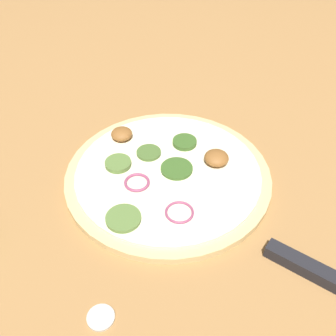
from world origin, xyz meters
TOP-DOWN VIEW (x-y plane):
  - ground_plane at (0.00, 0.00)m, footprint 3.00×3.00m
  - pizza at (-0.00, 0.00)m, footprint 0.32×0.32m
  - loose_cap at (-0.20, -0.14)m, footprint 0.03×0.03m

SIDE VIEW (x-z plane):
  - ground_plane at x=0.00m, z-range 0.00..0.00m
  - loose_cap at x=-0.20m, z-range 0.00..0.01m
  - pizza at x=0.00m, z-range -0.01..0.03m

